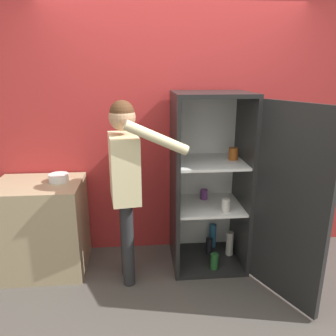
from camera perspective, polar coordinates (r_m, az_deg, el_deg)
ground_plane at (r=3.00m, az=3.01°, el=-22.12°), size 12.00×12.00×0.00m
wall_back at (r=3.37m, az=1.05°, el=6.33°), size 7.00×0.06×2.55m
refrigerator at (r=3.12m, az=9.72°, el=-3.21°), size 1.04×1.28×1.69m
person at (r=2.81m, az=-7.44°, el=-0.52°), size 0.68×0.55×1.65m
counter at (r=3.40m, az=-21.13°, el=-9.53°), size 0.80×0.63×0.88m
bowl at (r=3.21m, az=-18.50°, el=-1.61°), size 0.18×0.18×0.07m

